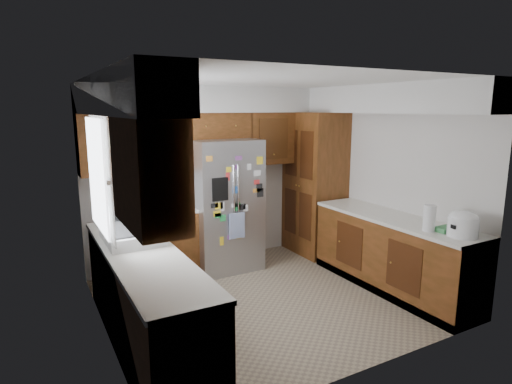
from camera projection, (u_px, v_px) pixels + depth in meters
floor at (268, 299)px, 5.04m from camera, size 3.60×3.60×0.00m
room_shell at (245, 142)px, 4.95m from camera, size 3.64×3.24×2.52m
left_counter_run at (151, 287)px, 4.33m from camera, size 1.36×3.20×0.92m
right_counter_run at (392, 256)px, 5.26m from camera, size 0.63×2.25×0.92m
pantry at (315, 184)px, 6.53m from camera, size 0.60×0.90×2.15m
fridge at (224, 205)px, 5.90m from camera, size 0.90×0.79×1.80m
bridge_cabinet at (216, 126)px, 5.88m from camera, size 0.96×0.34×0.35m
fridge_top_items at (210, 103)px, 5.79m from camera, size 0.80×0.31×0.28m
sink_assembly at (132, 234)px, 4.22m from camera, size 0.52×0.70×0.37m
left_counter_clutter at (119, 212)px, 4.85m from camera, size 0.30×0.87×0.38m
rice_cooker at (463, 223)px, 4.36m from camera, size 0.31×0.30×0.27m
paper_towel at (429, 218)px, 4.54m from camera, size 0.13×0.13×0.28m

